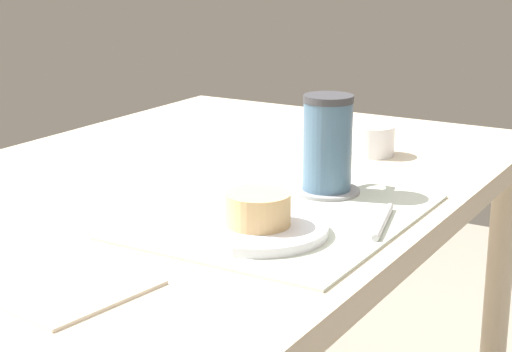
% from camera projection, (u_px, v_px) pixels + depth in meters
% --- Properties ---
extents(dining_table, '(1.34, 0.78, 0.72)m').
position_uv_depth(dining_table, '(162.00, 240.00, 1.24)').
color(dining_table, beige).
rests_on(dining_table, ground_plane).
extents(placemat, '(0.39, 0.31, 0.00)m').
position_uv_depth(placemat, '(283.00, 216.00, 1.10)').
color(placemat, silver).
rests_on(placemat, dining_table).
extents(pastry_plate, '(0.17, 0.17, 0.01)m').
position_uv_depth(pastry_plate, '(258.00, 229.00, 1.03)').
color(pastry_plate, white).
rests_on(pastry_plate, placemat).
extents(pastry, '(0.08, 0.08, 0.04)m').
position_uv_depth(pastry, '(258.00, 209.00, 1.02)').
color(pastry, '#E5BC7F').
rests_on(pastry, pastry_plate).
extents(coffee_coaster, '(0.09, 0.09, 0.00)m').
position_uv_depth(coffee_coaster, '(326.00, 191.00, 1.20)').
color(coffee_coaster, '#99999E').
rests_on(coffee_coaster, placemat).
extents(coffee_mug, '(0.10, 0.07, 0.13)m').
position_uv_depth(coffee_mug, '(328.00, 142.00, 1.18)').
color(coffee_mug, slate).
rests_on(coffee_mug, coffee_coaster).
extents(teaspoon, '(0.13, 0.04, 0.01)m').
position_uv_depth(teaspoon, '(383.00, 221.00, 1.06)').
color(teaspoon, silver).
rests_on(teaspoon, placemat).
extents(paper_napkin, '(0.17, 0.17, 0.00)m').
position_uv_depth(paper_napkin, '(65.00, 286.00, 0.88)').
color(paper_napkin, silver).
rests_on(paper_napkin, dining_table).
extents(sugar_bowl, '(0.07, 0.07, 0.05)m').
position_uv_depth(sugar_bowl, '(373.00, 140.00, 1.42)').
color(sugar_bowl, white).
rests_on(sugar_bowl, dining_table).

